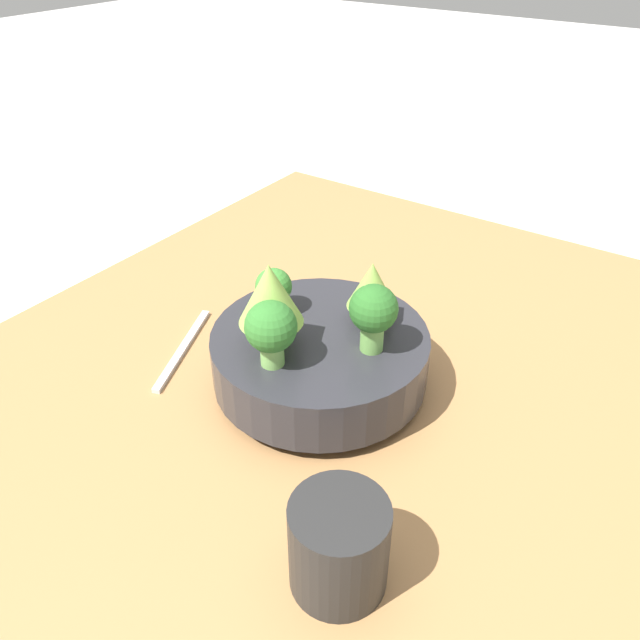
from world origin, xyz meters
The scene contains 10 objects.
ground_plane centered at (0.00, 0.00, 0.00)m, with size 6.00×6.00×0.00m, color silver.
table centered at (0.00, 0.00, 0.02)m, with size 1.07×0.87×0.03m.
bowl centered at (0.02, 0.01, 0.07)m, with size 0.25×0.25×0.08m.
broccoli_floret_front centered at (0.01, -0.06, 0.14)m, with size 0.04×0.04×0.06m.
romanesco_piece_far centered at (-0.04, 0.05, 0.15)m, with size 0.06×0.06×0.08m.
broccoli_floret_right centered at (0.09, 0.00, 0.15)m, with size 0.06×0.06×0.08m.
broccoli_floret_back centered at (0.01, 0.07, 0.16)m, with size 0.05×0.05×0.08m.
romanesco_piece_near centered at (0.07, -0.02, 0.17)m, with size 0.07×0.07×0.11m.
cup centered at (0.23, 0.17, 0.08)m, with size 0.09×0.09×0.09m.
fork centered at (0.06, -0.18, 0.03)m, with size 0.17×0.08×0.01m.
Camera 1 is at (0.50, 0.34, 0.53)m, focal length 35.00 mm.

